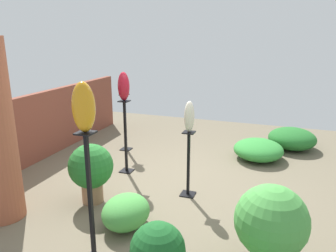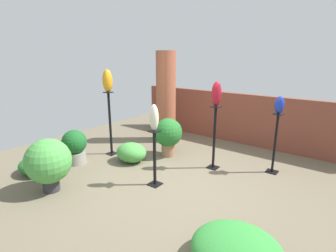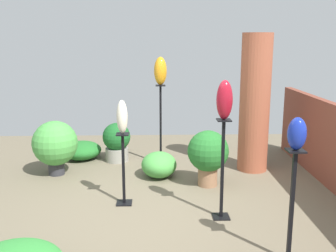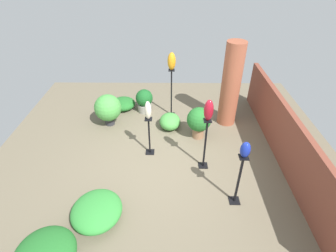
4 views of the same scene
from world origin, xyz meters
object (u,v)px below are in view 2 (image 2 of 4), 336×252
(pedestal_cobalt, at_px, (275,146))
(art_vase_ruby, at_px, (216,94))
(art_vase_amber, at_px, (108,81))
(potted_plant_front_left, at_px, (75,146))
(art_vase_cobalt, at_px, (279,105))
(art_vase_ivory, at_px, (154,118))
(brick_pillar, at_px, (166,97))
(potted_plant_back_center, at_px, (168,134))
(potted_plant_front_right, at_px, (48,162))
(pedestal_ivory, at_px, (155,161))
(pedestal_amber, at_px, (110,126))
(pedestal_ruby, at_px, (214,141))

(pedestal_cobalt, distance_m, art_vase_ruby, 1.42)
(art_vase_amber, relative_size, potted_plant_front_left, 0.68)
(art_vase_cobalt, relative_size, art_vase_amber, 0.66)
(pedestal_cobalt, xyz_separation_m, art_vase_ivory, (-1.41, -1.70, 0.65))
(brick_pillar, xyz_separation_m, art_vase_amber, (-0.34, -1.50, 0.49))
(art_vase_ivory, distance_m, potted_plant_back_center, 1.49)
(potted_plant_front_right, bearing_deg, brick_pillar, 92.71)
(potted_plant_front_left, bearing_deg, art_vase_ivory, 8.29)
(pedestal_ivory, xyz_separation_m, pedestal_cobalt, (1.41, 1.70, 0.08))
(art_vase_amber, distance_m, potted_plant_back_center, 1.66)
(potted_plant_front_left, bearing_deg, potted_plant_back_center, 49.58)
(pedestal_cobalt, distance_m, art_vase_cobalt, 0.76)
(pedestal_cobalt, bearing_deg, potted_plant_front_right, -132.13)
(art_vase_cobalt, distance_m, art_vase_amber, 3.32)
(pedestal_ivory, bearing_deg, pedestal_amber, 163.35)
(art_vase_ivory, height_order, potted_plant_back_center, art_vase_ivory)
(brick_pillar, bearing_deg, pedestal_ruby, -24.29)
(pedestal_cobalt, relative_size, potted_plant_back_center, 1.36)
(pedestal_ruby, relative_size, art_vase_ivory, 2.83)
(art_vase_amber, relative_size, potted_plant_back_center, 0.56)
(art_vase_ivory, height_order, art_vase_cobalt, art_vase_cobalt)
(brick_pillar, bearing_deg, pedestal_amber, -102.80)
(pedestal_ruby, xyz_separation_m, art_vase_amber, (-2.12, -0.70, 1.04))
(art_vase_cobalt, xyz_separation_m, potted_plant_back_center, (-2.03, -0.52, -0.78))
(brick_pillar, xyz_separation_m, potted_plant_front_right, (0.15, -3.16, -0.61))
(art_vase_cobalt, height_order, potted_plant_back_center, art_vase_cobalt)
(pedestal_ruby, bearing_deg, potted_plant_front_left, -147.46)
(art_vase_amber, height_order, potted_plant_front_right, art_vase_amber)
(art_vase_cobalt, bearing_deg, art_vase_ruby, -152.60)
(potted_plant_front_left, bearing_deg, pedestal_amber, 76.43)
(pedestal_ruby, bearing_deg, brick_pillar, 155.71)
(brick_pillar, bearing_deg, art_vase_ruby, -24.29)
(potted_plant_back_center, bearing_deg, art_vase_ivory, -61.92)
(pedestal_cobalt, height_order, art_vase_cobalt, art_vase_cobalt)
(pedestal_ruby, xyz_separation_m, pedestal_amber, (-2.12, -0.70, 0.08))
(pedestal_amber, distance_m, art_vase_cobalt, 3.36)
(pedestal_cobalt, bearing_deg, art_vase_cobalt, 45.00)
(pedestal_amber, height_order, potted_plant_front_right, pedestal_amber)
(pedestal_ivory, distance_m, art_vase_ruby, 1.63)
(art_vase_ruby, height_order, potted_plant_front_left, art_vase_ruby)
(art_vase_ruby, bearing_deg, pedestal_ivory, -110.44)
(art_vase_cobalt, height_order, art_vase_amber, art_vase_amber)
(pedestal_ruby, xyz_separation_m, potted_plant_front_right, (-1.63, -2.36, -0.06))
(art_vase_ruby, bearing_deg, potted_plant_front_left, -147.46)
(potted_plant_front_right, bearing_deg, art_vase_ivory, 44.62)
(pedestal_cobalt, relative_size, art_vase_ruby, 2.47)
(pedestal_ruby, height_order, potted_plant_front_right, pedestal_ruby)
(pedestal_ivory, relative_size, potted_plant_front_right, 1.09)
(pedestal_ruby, height_order, potted_plant_front_left, pedestal_ruby)
(pedestal_cobalt, height_order, pedestal_amber, pedestal_amber)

